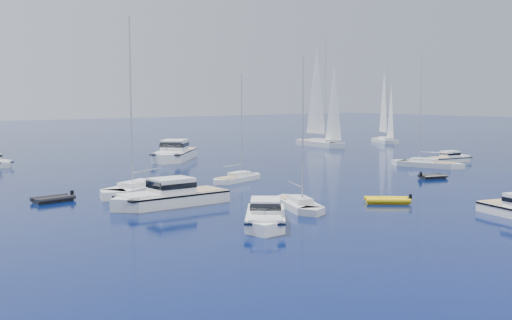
{
  "coord_description": "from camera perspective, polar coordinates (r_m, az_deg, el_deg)",
  "views": [
    {
      "loc": [
        -43.6,
        -24.13,
        8.62
      ],
      "look_at": [
        -3.55,
        24.87,
        2.2
      ],
      "focal_mm": 44.51,
      "sensor_mm": 36.0,
      "label": 1
    }
  ],
  "objects": [
    {
      "name": "sailboat_mid_r",
      "position": [
        79.85,
        15.1,
        -0.61
      ],
      "size": [
        4.93,
        9.96,
        14.17
      ],
      "primitive_type": null,
      "rotation": [
        0.0,
        0.0,
        0.26
      ],
      "color": "silver",
      "rests_on": "ground"
    },
    {
      "name": "tender_yellow",
      "position": [
        52.3,
        11.7,
        -3.82
      ],
      "size": [
        4.12,
        3.96,
        0.95
      ],
      "primitive_type": null,
      "rotation": [
        0.0,
        0.0,
        0.85
      ],
      "color": "yellow",
      "rests_on": "ground"
    },
    {
      "name": "sailboat_sails_far",
      "position": [
        119.65,
        11.49,
        1.54
      ],
      "size": [
        7.35,
        10.13,
        14.95
      ],
      "primitive_type": null,
      "rotation": [
        0.0,
        0.0,
        2.62
      ],
      "color": "silver",
      "rests_on": "ground"
    },
    {
      "name": "tender_grey_far",
      "position": [
        54.53,
        -17.76,
        -3.58
      ],
      "size": [
        3.64,
        2.3,
        0.95
      ],
      "primitive_type": null,
      "rotation": [
        0.0,
        0.0,
        1.69
      ],
      "color": "black",
      "rests_on": "ground"
    },
    {
      "name": "motor_cruiser_left",
      "position": [
        42.7,
        0.85,
        -5.85
      ],
      "size": [
        7.53,
        8.16,
        2.24
      ],
      "primitive_type": null,
      "rotation": [
        0.0,
        0.0,
        2.43
      ],
      "color": "white",
      "rests_on": "ground"
    },
    {
      "name": "ground",
      "position": [
        50.57,
        21.51,
        -4.43
      ],
      "size": [
        400.0,
        400.0,
        0.0
      ],
      "primitive_type": "plane",
      "color": "#08124B",
      "rests_on": "ground"
    },
    {
      "name": "sailboat_centre",
      "position": [
        64.35,
        -1.69,
        -1.91
      ],
      "size": [
        7.92,
        4.08,
        11.27
      ],
      "primitive_type": null,
      "rotation": [
        0.0,
        0.0,
        5.0
      ],
      "color": "white",
      "rests_on": "ground"
    },
    {
      "name": "sailboat_mid_l",
      "position": [
        57.56,
        -10.4,
        -2.92
      ],
      "size": [
        11.02,
        7.26,
        15.97
      ],
      "primitive_type": null,
      "rotation": [
        0.0,
        0.0,
        2.02
      ],
      "color": "white",
      "rests_on": "ground"
    },
    {
      "name": "motor_cruiser_centre",
      "position": [
        50.66,
        -7.8,
        -4.06
      ],
      "size": [
        10.61,
        3.41,
        2.77
      ],
      "primitive_type": null,
      "rotation": [
        0.0,
        0.0,
        1.55
      ],
      "color": "white",
      "rests_on": "ground"
    },
    {
      "name": "motor_cruiser_distant",
      "position": [
        86.28,
        -7.35,
        0.01
      ],
      "size": [
        12.22,
        12.2,
        3.47
      ],
      "primitive_type": null,
      "rotation": [
        0.0,
        0.0,
        2.36
      ],
      "color": "white",
      "rests_on": "ground"
    },
    {
      "name": "sailboat_sails_r",
      "position": [
        109.76,
        5.76,
        1.26
      ],
      "size": [
        5.02,
        13.62,
        19.55
      ],
      "primitive_type": null,
      "rotation": [
        0.0,
        0.0,
        3.02
      ],
      "color": "silver",
      "rests_on": "ground"
    },
    {
      "name": "sailboat_fore",
      "position": [
        48.96,
        3.85,
        -4.36
      ],
      "size": [
        5.28,
        8.34,
        12.03
      ],
      "primitive_type": null,
      "rotation": [
        0.0,
        0.0,
        2.72
      ],
      "color": "silver",
      "rests_on": "ground"
    },
    {
      "name": "motor_cruiser_far_r",
      "position": [
        86.73,
        17.09,
        -0.17
      ],
      "size": [
        7.39,
        3.55,
        1.86
      ],
      "primitive_type": null,
      "rotation": [
        0.0,
        0.0,
        4.51
      ],
      "color": "white",
      "rests_on": "ground"
    },
    {
      "name": "tender_grey_near",
      "position": [
        68.93,
        15.6,
        -1.61
      ],
      "size": [
        3.36,
        2.58,
        0.95
      ],
      "primitive_type": null,
      "rotation": [
        0.0,
        0.0,
        4.37
      ],
      "color": "black",
      "rests_on": "ground"
    }
  ]
}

